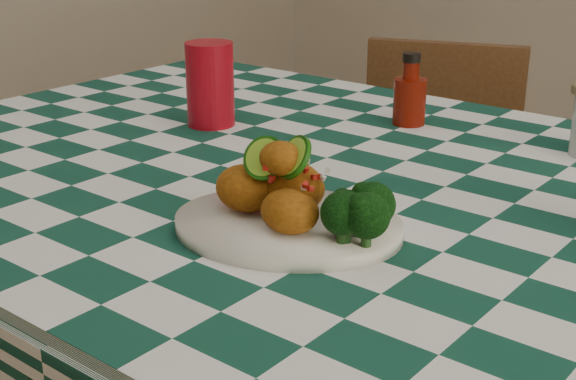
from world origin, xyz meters
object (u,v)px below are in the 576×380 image
Objects in this scene: red_tumbler at (210,84)px; wooden_chair_left at (425,231)px; plate at (288,226)px; fried_chicken_pile at (286,181)px; ketchup_bottle at (410,89)px.

wooden_chair_left is at bearing 78.59° from red_tumbler.
red_tumbler is at bearing 144.72° from plate.
ketchup_bottle reaches higher than fried_chicken_pile.
ketchup_bottle reaches higher than plate.
plate is 1.92× the size of red_tumbler.
ketchup_bottle is at bearing 104.99° from plate.
plate is 0.99m from wooden_chair_left.
plate is at bearing -0.00° from fried_chicken_pile.
fried_chicken_pile is at bearing -92.03° from wooden_chair_left.
red_tumbler reaches higher than plate.
fried_chicken_pile is (-0.00, 0.00, 0.06)m from plate.
plate is 0.53m from ketchup_bottle.
wooden_chair_left is (-0.29, 0.87, -0.38)m from plate.
red_tumbler is at bearing -121.40° from wooden_chair_left.
ketchup_bottle is at bearing -87.61° from wooden_chair_left.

